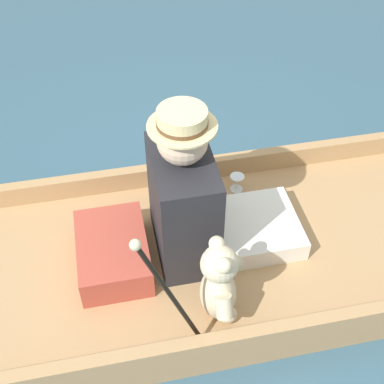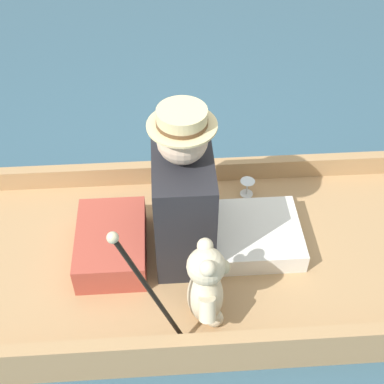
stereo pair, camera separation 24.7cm
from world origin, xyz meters
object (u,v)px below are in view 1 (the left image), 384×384
at_px(walking_cane, 166,288).
at_px(wine_glass, 237,180).
at_px(seated_person, 198,202).
at_px(teddy_bear, 219,284).

bearing_deg(walking_cane, wine_glass, 148.58).
relative_size(wine_glass, walking_cane, 0.14).
height_order(seated_person, walking_cane, seated_person).
bearing_deg(wine_glass, seated_person, -40.86).
bearing_deg(wine_glass, walking_cane, -31.42).
distance_m(seated_person, teddy_bear, 0.42).
relative_size(seated_person, walking_cane, 1.15).
height_order(teddy_bear, walking_cane, walking_cane).
bearing_deg(walking_cane, seated_person, 155.93).
height_order(teddy_bear, wine_glass, teddy_bear).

